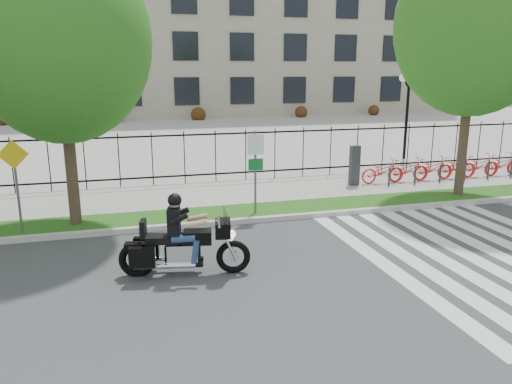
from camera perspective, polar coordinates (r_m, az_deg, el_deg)
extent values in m
plane|color=#3C3C3F|center=(11.08, 4.75, -9.66)|extent=(120.00, 120.00, 0.00)
cube|color=#B2B0A8|center=(14.73, -0.76, -3.26)|extent=(60.00, 0.20, 0.15)
cube|color=#194812|center=(15.52, -1.56, -2.37)|extent=(60.00, 1.50, 0.15)
cube|color=#9B9891|center=(17.87, -3.50, -0.20)|extent=(60.00, 3.50, 0.15)
cube|color=#9B9891|center=(34.97, -9.60, 6.54)|extent=(80.00, 34.00, 0.10)
cube|color=gray|center=(54.91, -12.43, 19.44)|extent=(60.00, 20.00, 20.00)
cylinder|color=black|center=(25.55, 16.82, 7.89)|extent=(0.14, 0.14, 4.00)
cylinder|color=black|center=(25.44, 17.13, 12.14)|extent=(0.06, 0.70, 0.70)
sphere|color=white|center=(25.26, 16.46, 12.40)|extent=(0.36, 0.36, 0.36)
sphere|color=white|center=(25.63, 17.82, 12.32)|extent=(0.36, 0.36, 0.36)
cylinder|color=#3C2E21|center=(14.73, -20.42, 3.36)|extent=(0.32, 0.32, 3.60)
ellipsoid|color=#145817|center=(14.54, -21.54, 15.97)|extent=(4.77, 4.77, 5.49)
cylinder|color=#3C2E21|center=(18.54, 22.66, 5.98)|extent=(0.32, 0.32, 4.11)
ellipsoid|color=#145817|center=(18.46, 23.74, 17.10)|extent=(5.15, 5.15, 5.92)
cube|color=#2D2D33|center=(19.06, 11.19, 3.00)|extent=(0.35, 0.25, 1.50)
imported|color=red|center=(19.68, 14.28, 2.31)|extent=(1.76, 0.61, 0.92)
cylinder|color=#2D2D33|center=(19.28, 14.99, 1.70)|extent=(0.08, 0.08, 0.70)
imported|color=red|center=(20.25, 16.99, 2.45)|extent=(1.76, 0.61, 0.92)
cylinder|color=#2D2D33|center=(19.86, 17.73, 1.85)|extent=(0.08, 0.08, 0.70)
imported|color=red|center=(20.85, 19.55, 2.57)|extent=(1.76, 0.61, 0.92)
cylinder|color=#2D2D33|center=(20.47, 20.32, 1.99)|extent=(0.08, 0.08, 0.70)
imported|color=red|center=(21.50, 21.96, 2.68)|extent=(1.76, 0.61, 0.92)
cylinder|color=#2D2D33|center=(21.13, 22.75, 2.12)|extent=(0.08, 0.08, 0.70)
imported|color=red|center=(22.18, 24.23, 2.79)|extent=(1.76, 0.61, 0.92)
cylinder|color=#2D2D33|center=(21.83, 25.02, 2.24)|extent=(0.08, 0.08, 0.70)
imported|color=red|center=(22.89, 26.36, 2.88)|extent=(1.76, 0.61, 0.92)
cylinder|color=#2D2D33|center=(22.55, 27.16, 2.35)|extent=(0.08, 0.08, 0.70)
cylinder|color=#59595B|center=(14.95, -0.08, 2.24)|extent=(0.07, 0.07, 2.50)
cube|color=white|center=(14.76, -0.04, 5.45)|extent=(0.50, 0.03, 0.60)
cube|color=#0C6626|center=(14.86, -0.03, 3.16)|extent=(0.45, 0.03, 0.35)
cylinder|color=#59595B|center=(14.68, -25.63, 0.44)|extent=(0.07, 0.07, 2.40)
cube|color=yellow|center=(14.48, -26.03, 3.87)|extent=(0.78, 0.03, 0.78)
torus|color=black|center=(11.14, -2.61, -7.41)|extent=(0.78, 0.29, 0.76)
torus|color=black|center=(11.27, -13.43, -7.53)|extent=(0.82, 0.32, 0.81)
cube|color=black|center=(10.91, -3.81, -4.13)|extent=(0.44, 0.66, 0.33)
cube|color=#26262B|center=(10.83, -3.42, -2.85)|extent=(0.27, 0.57, 0.34)
cube|color=silver|center=(11.12, -8.36, -6.92)|extent=(0.72, 0.49, 0.44)
cube|color=black|center=(10.98, -6.69, -5.12)|extent=(0.67, 0.48, 0.29)
cube|color=black|center=(11.04, -10.43, -5.28)|extent=(0.83, 0.54, 0.15)
cube|color=black|center=(11.01, -12.78, -4.10)|extent=(0.18, 0.39, 0.38)
cube|color=black|center=(10.88, -12.87, -7.30)|extent=(0.58, 0.28, 0.44)
cube|color=black|center=(11.50, -12.41, -6.11)|extent=(0.58, 0.28, 0.44)
cube|color=black|center=(10.89, -9.37, -3.29)|extent=(0.34, 0.48, 0.57)
sphere|color=tan|center=(10.77, -9.28, -1.15)|extent=(0.25, 0.25, 0.25)
sphere|color=black|center=(10.76, -9.29, -0.92)|extent=(0.30, 0.30, 0.30)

